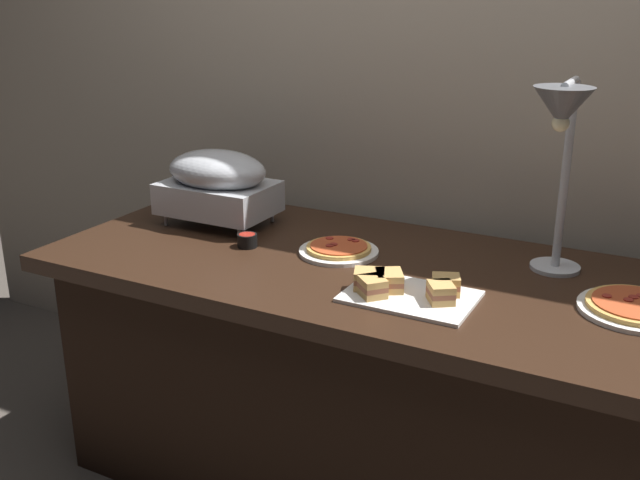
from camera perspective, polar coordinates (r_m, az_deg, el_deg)
back_wall at (r=2.49m, az=8.57°, el=11.39°), size 4.40×0.04×2.40m
buffet_table at (r=2.30m, az=3.28°, el=-10.59°), size 1.90×0.84×0.76m
chafing_dish at (r=2.49m, az=-7.95°, el=4.42°), size 0.37×0.25×0.25m
heat_lamp at (r=1.97m, az=18.30°, el=8.17°), size 0.15×0.31×0.54m
pizza_plate_front at (r=2.22m, az=1.46°, el=-0.76°), size 0.24×0.24×0.03m
pizza_plate_center at (r=1.99m, az=23.38°, el=-4.84°), size 0.28×0.28×0.03m
sandwich_platter at (r=1.92m, az=6.57°, el=-3.81°), size 0.33×0.23×0.06m
sauce_cup_near at (r=2.28m, az=-5.67°, el=0.00°), size 0.06×0.06×0.04m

